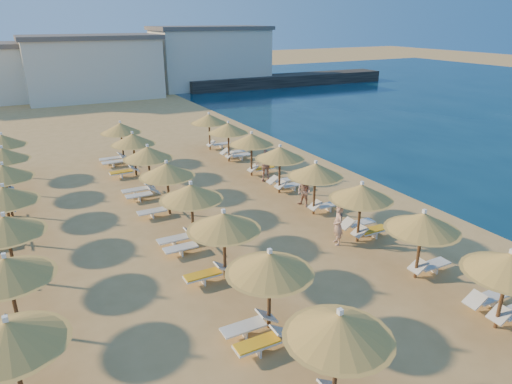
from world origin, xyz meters
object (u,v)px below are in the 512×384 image
jetty (288,80)px  parasol_row_west (206,207)px  parasol_row_east (337,181)px  beachgoer_a (338,225)px  beachgoer_b (304,192)px  beachgoer_c (265,165)px

jetty → parasol_row_west: bearing=-123.0°
parasol_row_east → beachgoer_a: 2.20m
jetty → beachgoer_b: (-22.95, -39.03, 0.05)m
jetty → beachgoer_a: size_ratio=17.00×
parasol_row_west → beachgoer_a: (5.41, -1.45, -1.38)m
parasol_row_west → beachgoer_c: parasol_row_west is taller
parasol_row_west → beachgoer_c: size_ratio=17.10×
jetty → beachgoer_c: 41.51m
jetty → beachgoer_a: (-24.01, -43.25, 0.13)m
beachgoer_a → beachgoer_b: 4.35m
parasol_row_east → beachgoer_b: size_ratio=20.49×
jetty → beachgoer_b: 45.28m
jetty → parasol_row_east: parasol_row_east is taller
parasol_row_west → beachgoer_b: (6.46, 2.77, -1.46)m
jetty → parasol_row_east: 47.77m
jetty → parasol_row_west: parasol_row_west is taller
beachgoer_c → beachgoer_b: 4.36m
beachgoer_c → beachgoer_b: size_ratio=1.20×
beachgoer_a → beachgoer_c: bearing=-171.0°
jetty → beachgoer_c: size_ratio=15.55×
jetty → beachgoer_b: beachgoer_b is taller
parasol_row_east → beachgoer_c: 7.25m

